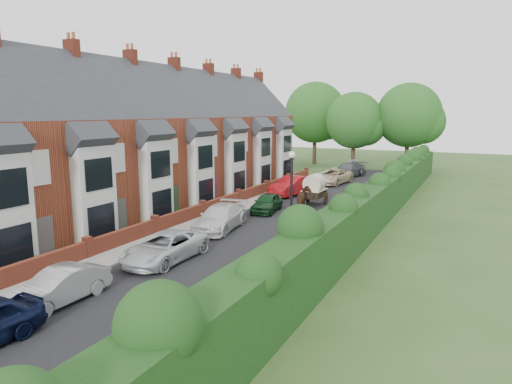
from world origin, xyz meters
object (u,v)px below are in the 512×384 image
car_white (220,218)px  horse_cart (314,188)px  car_green (267,203)px  lamppost (291,192)px  car_silver_a (59,287)px  car_beige (333,177)px  car_black (354,168)px  car_grey (348,170)px  car_silver_b (165,247)px  horse (304,199)px  car_red (292,186)px

car_white → horse_cart: horse_cart is taller
car_white → car_green: size_ratio=1.32×
lamppost → car_white: lamppost is taller
car_white → car_green: bearing=77.2°
car_silver_a → car_beige: car_beige is taller
car_white → car_black: size_ratio=1.21×
car_silver_a → car_grey: size_ratio=0.76×
car_silver_b → horse: (1.97, 13.25, 0.19)m
car_silver_b → car_grey: size_ratio=0.93×
horse → car_beige: bearing=-97.9°
car_white → horse: size_ratio=2.49×
car_silver_a → car_white: bearing=91.9°
car_silver_b → car_beige: (0.19, 26.00, 0.06)m
car_silver_b → horse_cart: horse_cart is taller
car_red → car_black: bearing=96.7°
car_silver_a → horse: bearing=83.5°
car_silver_a → horse_cart: horse_cart is taller
car_white → car_green: (0.44, 5.67, -0.08)m
car_beige → horse: bearing=-74.3°
car_beige → car_black: size_ratio=1.26×
lamppost → horse: (-3.31, 10.65, -2.44)m
car_green → horse: 2.64m
lamppost → car_grey: lamppost is taller
car_silver_b → car_red: (-1.07, 18.57, 0.14)m
car_white → horse_cart: (2.65, 9.27, 0.62)m
car_silver_b → car_beige: 26.00m
car_black → horse: horse is taller
car_black → horse_cart: bearing=-98.5°
lamppost → horse: bearing=107.3°
car_red → car_grey: size_ratio=0.95×
horse → car_silver_a: bearing=66.8°
lamppost → horse: size_ratio=2.55×
lamppost → car_green: (-5.52, 9.22, -2.65)m
car_black → car_red: bearing=-109.0°
car_beige → car_grey: size_ratio=1.01×
car_grey → horse: (1.76, -18.35, 0.10)m
lamppost → car_beige: (-5.09, 23.40, -2.57)m
car_white → horse: horse is taller
lamppost → car_black: size_ratio=1.24×
car_silver_b → car_green: size_ratio=1.26×
car_silver_b → car_green: 11.82m
car_silver_a → car_grey: bearing=89.8°
car_silver_a → horse_cart: 21.18m
car_red → horse_cart: 4.41m
car_beige → horse_cart: size_ratio=1.60×
car_beige → car_grey: car_grey is taller
car_beige → car_grey: bearing=97.4°
car_beige → horse_cart: horse_cart is taller
car_green → car_grey: size_ratio=0.74×
car_beige → horse: size_ratio=2.59×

